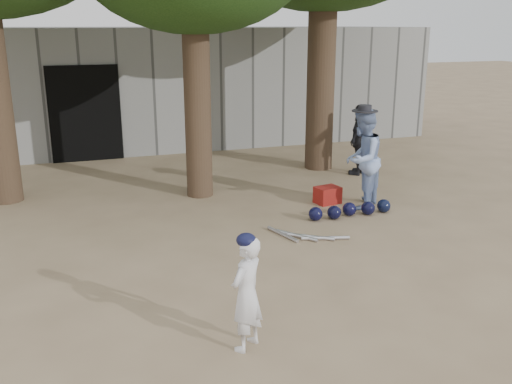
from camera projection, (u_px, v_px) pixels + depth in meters
name	position (u px, v px, depth m)	size (l,w,h in m)	color
ground	(236.00, 297.00, 6.72)	(70.00, 70.00, 0.00)	#937C5E
boy_player	(246.00, 294.00, 5.51)	(0.43, 0.28, 1.17)	silver
spectator_blue	(362.00, 159.00, 9.77)	(0.83, 0.65, 1.72)	#859DCE
spectator_dark	(360.00, 140.00, 11.99)	(0.88, 0.37, 1.50)	black
red_bag	(327.00, 195.00, 10.18)	(0.42, 0.32, 0.30)	maroon
back_building	(124.00, 84.00, 15.65)	(16.00, 5.24, 3.00)	gray
helmet_row	(351.00, 210.00, 9.48)	(1.51, 0.31, 0.23)	black
bat_pile	(304.00, 236.00, 8.55)	(1.02, 0.84, 0.06)	silver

